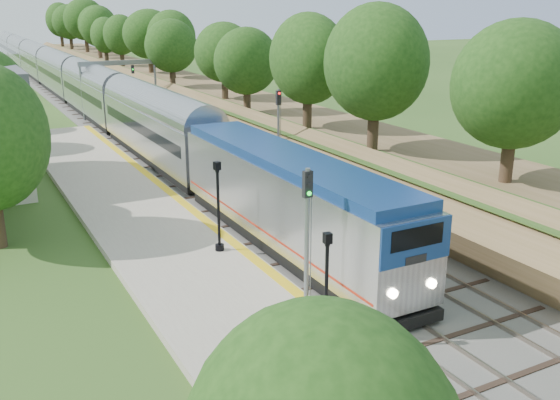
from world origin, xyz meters
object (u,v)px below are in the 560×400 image
train (61,77)px  signal_farside (279,124)px  signal_gantry (118,73)px  lamppost_mid (326,295)px  lamppost_far (219,212)px  signal_platform (307,226)px

train → signal_farside: signal_farside is taller
signal_gantry → lamppost_mid: bearing=-96.5°
signal_gantry → train: size_ratio=0.06×
lamppost_far → signal_gantry: bearing=82.0°
train → signal_farside: size_ratio=24.41×
signal_gantry → lamppost_mid: (-5.89, -51.51, -2.58)m
signal_gantry → signal_farside: bearing=-82.9°
train → lamppost_mid: bearing=-92.7°
lamppost_mid → signal_farside: signal_farside is taller
signal_gantry → signal_platform: bearing=-96.2°
lamppost_mid → lamppost_far: 9.86m
signal_gantry → train: bearing=96.3°
signal_gantry → signal_platform: signal_platform is taller
lamppost_mid → signal_platform: bearing=77.0°
lamppost_mid → lamppost_far: bearing=89.7°
train → signal_platform: bearing=-92.3°
signal_gantry → signal_farside: 30.02m
signal_farside → signal_gantry: bearing=97.1°
signal_platform → train: bearing=87.7°
train → lamppost_far: train is taller
signal_platform → signal_farside: 21.50m
lamppost_far → signal_farside: bearing=51.2°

